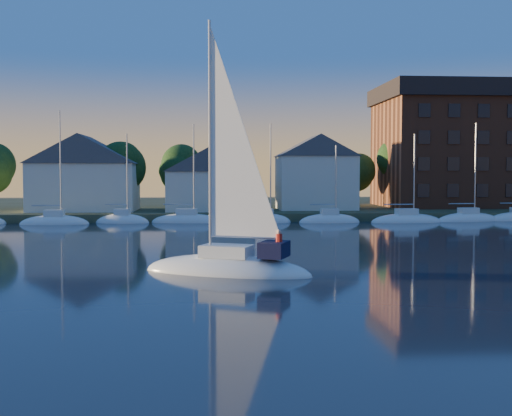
{
  "coord_description": "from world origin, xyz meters",
  "views": [
    {
      "loc": [
        -6.33,
        -25.44,
        5.88
      ],
      "look_at": [
        -2.75,
        22.0,
        3.24
      ],
      "focal_mm": 45.0,
      "sensor_mm": 36.0,
      "label": 1
    }
  ],
  "objects": [
    {
      "name": "condo_block",
      "position": [
        34.0,
        64.95,
        9.79
      ],
      "size": [
        31.0,
        17.0,
        17.4
      ],
      "color": "brown",
      "rests_on": "shoreline_land"
    },
    {
      "name": "clubhouse_east",
      "position": [
        8.0,
        59.0,
        6.0
      ],
      "size": [
        10.5,
        8.4,
        9.8
      ],
      "color": "white",
      "rests_on": "shoreline_land"
    },
    {
      "name": "moored_fleet",
      "position": [
        4.0,
        49.0,
        0.1
      ],
      "size": [
        95.5,
        2.4,
        12.05
      ],
      "color": "white",
      "rests_on": "ground"
    },
    {
      "name": "clubhouse_centre",
      "position": [
        -6.0,
        57.0,
        5.13
      ],
      "size": [
        11.55,
        8.4,
        8.08
      ],
      "color": "white",
      "rests_on": "shoreline_land"
    },
    {
      "name": "wooden_dock",
      "position": [
        0.0,
        52.0,
        0.0
      ],
      "size": [
        120.0,
        3.0,
        1.0
      ],
      "primitive_type": "cube",
      "color": "brown",
      "rests_on": "ground"
    },
    {
      "name": "ground",
      "position": [
        0.0,
        0.0,
        0.0
      ],
      "size": [
        260.0,
        260.0,
        0.0
      ],
      "primitive_type": "plane",
      "color": "black",
      "rests_on": "ground"
    },
    {
      "name": "tree_line",
      "position": [
        2.0,
        63.0,
        7.18
      ],
      "size": [
        93.4,
        5.4,
        8.9
      ],
      "color": "#372319",
      "rests_on": "shoreline_land"
    },
    {
      "name": "clubhouse_west",
      "position": [
        -22.0,
        58.0,
        5.93
      ],
      "size": [
        13.65,
        9.45,
        9.64
      ],
      "color": "white",
      "rests_on": "shoreline_land"
    },
    {
      "name": "shoreline_land",
      "position": [
        0.0,
        75.0,
        0.0
      ],
      "size": [
        160.0,
        50.0,
        2.0
      ],
      "primitive_type": "cube",
      "color": "#353E24",
      "rests_on": "ground"
    },
    {
      "name": "hero_sailboat",
      "position": [
        -5.09,
        11.69,
        0.64
      ],
      "size": [
        10.77,
        7.05,
        15.77
      ],
      "rotation": [
        0.0,
        0.0,
        2.74
      ],
      "color": "white",
      "rests_on": "ground"
    }
  ]
}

